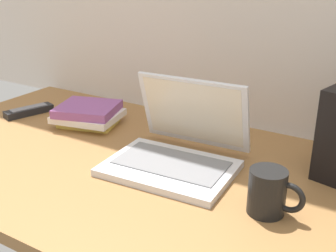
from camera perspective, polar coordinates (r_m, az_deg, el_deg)
desk at (r=1.05m, az=-0.15°, el=-6.80°), size 1.60×0.76×0.03m
laptop at (r=1.06m, az=1.27°, el=-3.00°), size 0.32×0.30×0.21m
coffee_mug at (r=0.89m, az=13.48°, el=-8.63°), size 0.12×0.08×0.10m
remote_control_near at (r=1.49m, az=-18.29°, el=1.96°), size 0.09×0.17×0.02m
book_stack at (r=1.34m, az=-10.75°, el=1.57°), size 0.22×0.20×0.07m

